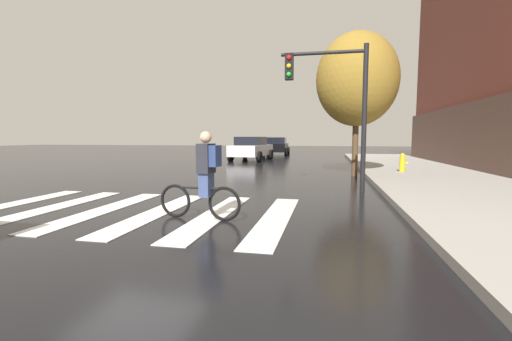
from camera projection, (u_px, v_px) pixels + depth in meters
The scene contains 8 objects.
ground_plane at pixel (135, 211), 7.29m from camera, with size 120.00×120.00×0.00m, color black.
crosswalk_stripes at pixel (131, 211), 7.31m from camera, with size 6.85×4.13×0.01m.
sedan_mid at pixel (251, 148), 23.63m from camera, with size 2.51×4.87×1.64m.
sedan_far at pixel (276, 146), 30.66m from camera, with size 2.37×4.74×1.61m.
cyclist at pixel (205, 176), 6.48m from camera, with size 1.71×0.38×1.69m.
traffic_light_near at pixel (335, 93), 9.80m from camera, with size 2.47×0.28×4.20m.
fire_hydrant at pixel (402, 163), 14.25m from camera, with size 0.33×0.22×0.78m.
street_tree_near at pixel (357, 80), 13.64m from camera, with size 3.24×3.24×5.77m.
Camera 1 is at (4.02, -6.48, 1.57)m, focal length 23.90 mm.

